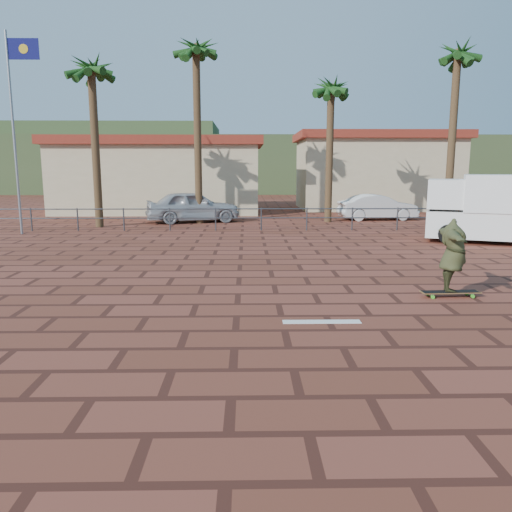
{
  "coord_description": "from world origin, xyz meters",
  "views": [
    {
      "loc": [
        -0.64,
        -9.76,
        2.73
      ],
      "look_at": [
        -0.44,
        1.08,
        0.8
      ],
      "focal_mm": 35.0,
      "sensor_mm": 36.0,
      "label": 1
    }
  ],
  "objects_px": {
    "car_silver": "(193,206)",
    "car_white": "(377,207)",
    "campervan": "(498,207)",
    "longboard": "(450,292)",
    "skateboarder": "(453,255)"
  },
  "relations": [
    {
      "from": "car_silver",
      "to": "skateboarder",
      "type": "bearing_deg",
      "value": -170.5
    },
    {
      "from": "campervan",
      "to": "car_silver",
      "type": "bearing_deg",
      "value": 170.37
    },
    {
      "from": "car_white",
      "to": "campervan",
      "type": "bearing_deg",
      "value": -171.06
    },
    {
      "from": "car_silver",
      "to": "car_white",
      "type": "xyz_separation_m",
      "value": [
        9.62,
        0.95,
        -0.13
      ]
    },
    {
      "from": "longboard",
      "to": "skateboarder",
      "type": "xyz_separation_m",
      "value": [
        0.0,
        0.0,
        0.8
      ]
    },
    {
      "from": "skateboarder",
      "to": "car_white",
      "type": "bearing_deg",
      "value": 0.3
    },
    {
      "from": "car_silver",
      "to": "car_white",
      "type": "relative_size",
      "value": 1.15
    },
    {
      "from": "longboard",
      "to": "car_white",
      "type": "relative_size",
      "value": 0.31
    },
    {
      "from": "skateboarder",
      "to": "car_silver",
      "type": "relative_size",
      "value": 0.41
    },
    {
      "from": "skateboarder",
      "to": "campervan",
      "type": "distance_m",
      "value": 9.15
    },
    {
      "from": "campervan",
      "to": "car_silver",
      "type": "height_order",
      "value": "campervan"
    },
    {
      "from": "longboard",
      "to": "car_white",
      "type": "distance_m",
      "value": 16.16
    },
    {
      "from": "campervan",
      "to": "car_white",
      "type": "distance_m",
      "value": 8.51
    },
    {
      "from": "campervan",
      "to": "car_white",
      "type": "bearing_deg",
      "value": 127.07
    },
    {
      "from": "campervan",
      "to": "car_white",
      "type": "relative_size",
      "value": 1.27
    }
  ]
}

